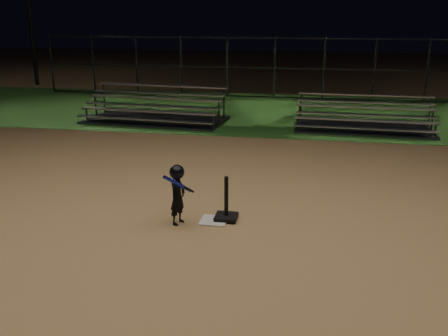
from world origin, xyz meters
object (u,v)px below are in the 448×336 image
at_px(home_plate, 214,221).
at_px(child_batter, 178,193).
at_px(bleacher_left, 155,114).
at_px(bleacher_right, 364,123).
at_px(batting_tee, 226,211).

relative_size(home_plate, child_batter, 0.43).
bearing_deg(bleacher_left, home_plate, -60.69).
xyz_separation_m(bleacher_left, bleacher_right, (6.68, -0.07, -0.02)).
distance_m(batting_tee, child_batter, 0.92).
xyz_separation_m(batting_tee, child_batter, (-0.78, -0.30, 0.39)).
bearing_deg(home_plate, bleacher_left, 114.55).
height_order(home_plate, batting_tee, batting_tee).
bearing_deg(home_plate, child_batter, -161.47).
height_order(home_plate, bleacher_left, bleacher_left).
bearing_deg(bleacher_left, bleacher_right, 4.16).
height_order(home_plate, child_batter, child_batter).
distance_m(batting_tee, bleacher_left, 8.42).
height_order(child_batter, bleacher_left, bleacher_left).
bearing_deg(child_batter, home_plate, -52.06).
xyz_separation_m(batting_tee, bleacher_right, (2.98, 7.50, 0.05)).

